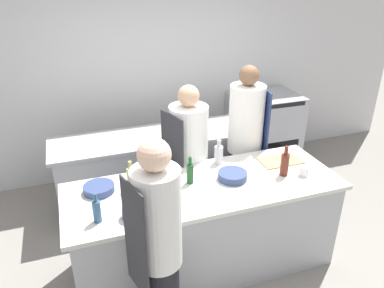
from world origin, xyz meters
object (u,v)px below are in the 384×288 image
bowl_mixing_large (132,212)px  bowl_ceramic_blue (232,176)px  bottle_wine (190,173)px  cup (304,171)px  bottle_olive_oil (131,178)px  chef_at_prep_near (158,252)px  chef_at_pass_far (189,162)px  oven_range (263,130)px  chef_at_stove (245,144)px  bottle_water (97,211)px  bottle_vinegar (153,192)px  bottle_sauce (285,164)px  bowl_prep_small (99,188)px  bottle_cooking_oil (219,154)px

bowl_mixing_large → bowl_ceramic_blue: size_ratio=0.61×
bottle_wine → bowl_mixing_large: bearing=-150.3°
cup → bottle_olive_oil: bearing=169.2°
chef_at_prep_near → chef_at_pass_far: bearing=-42.5°
bottle_olive_oil → oven_range: bearing=35.3°
chef_at_stove → bottle_water: (-1.71, -0.91, 0.12)m
oven_range → cup: (-0.65, -1.87, 0.43)m
bottle_vinegar → bottle_sauce: size_ratio=0.70×
bottle_olive_oil → bottle_vinegar: bottle_olive_oil is taller
bottle_olive_oil → cup: bottle_olive_oil is taller
bowl_prep_small → cup: bearing=-10.5°
bottle_vinegar → bowl_mixing_large: bottle_vinegar is taller
chef_at_prep_near → bottle_vinegar: 0.62m
bottle_olive_oil → bottle_water: (-0.34, -0.38, -0.01)m
bottle_sauce → chef_at_prep_near: bearing=-156.0°
oven_range → bottle_vinegar: bottle_vinegar is taller
bowl_prep_small → chef_at_pass_far: bearing=22.9°
bowl_ceramic_blue → cup: cup is taller
bowl_mixing_large → bowl_ceramic_blue: 1.02m
bottle_water → bowl_prep_small: 0.43m
bottle_wine → bottle_cooking_oil: bottle_wine is taller
chef_at_pass_far → bowl_mixing_large: (-0.76, -0.86, 0.13)m
oven_range → bottle_cooking_oil: size_ratio=4.21×
bottle_vinegar → cup: bottle_vinegar is taller
bottle_wine → bowl_prep_small: bottle_wine is taller
bottle_olive_oil → bottle_cooking_oil: size_ratio=1.10×
chef_at_pass_far → bottle_water: bearing=111.5°
chef_at_stove → chef_at_pass_far: size_ratio=1.07×
bottle_olive_oil → bottle_wine: (0.52, -0.08, -0.00)m
bottle_sauce → cup: bottle_sauce is taller
bottle_vinegar → bottle_wine: 0.42m
bottle_sauce → bowl_prep_small: bottle_sauce is taller
chef_at_prep_near → bowl_prep_small: (-0.30, 0.89, 0.05)m
bottle_cooking_oil → bowl_prep_small: size_ratio=0.93×
bowl_mixing_large → bowl_prep_small: 0.50m
bottle_water → bottle_wine: bearing=19.5°
bottle_wine → bottle_cooking_oil: bearing=34.3°
bottle_vinegar → chef_at_pass_far: bearing=51.8°
bottle_water → bottle_olive_oil: bearing=48.5°
bottle_sauce → bowl_mixing_large: size_ratio=1.84×
chef_at_pass_far → bottle_cooking_oil: chef_at_pass_far is taller
bottle_sauce → bowl_prep_small: bearing=170.7°
bottle_cooking_oil → bottle_sauce: bearing=-40.9°
bowl_mixing_large → bowl_prep_small: size_ratio=0.61×
bottle_cooking_oil → bowl_ceramic_blue: 0.34m
chef_at_pass_far → bottle_sauce: bearing=-151.2°
oven_range → chef_at_stove: chef_at_stove is taller
bottle_water → bottle_sauce: bearing=4.9°
bottle_wine → chef_at_pass_far: bearing=72.8°
bottle_sauce → cup: bearing=-21.6°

